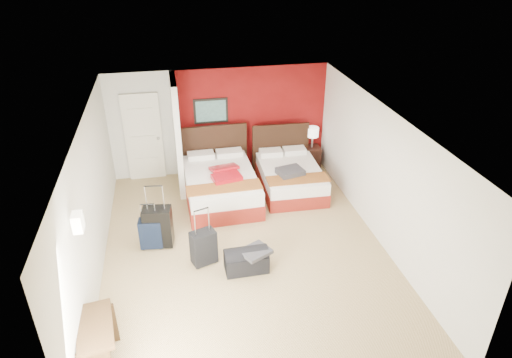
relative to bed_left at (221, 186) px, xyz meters
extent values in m
plane|color=tan|center=(0.20, -1.86, -0.32)|extent=(6.50, 6.50, 0.00)
cube|color=silver|center=(0.20, 1.39, 0.93)|extent=(5.00, 0.04, 2.50)
cube|color=silver|center=(-2.30, -1.86, 0.93)|extent=(0.04, 6.50, 2.50)
cube|color=black|center=(0.00, 1.33, 1.23)|extent=(0.78, 0.03, 0.58)
cube|color=white|center=(-2.18, -3.36, 1.58)|extent=(0.12, 0.20, 0.24)
cube|color=maroon|center=(0.95, 1.37, 0.93)|extent=(3.50, 0.04, 2.50)
cube|color=silver|center=(-0.80, 0.75, 0.93)|extent=(0.12, 1.20, 2.50)
cube|color=silver|center=(-1.55, 1.34, 0.71)|extent=(0.82, 0.06, 2.05)
cube|color=white|center=(0.00, 0.00, 0.00)|extent=(1.52, 2.14, 0.63)
cube|color=white|center=(1.58, 0.11, -0.04)|extent=(1.34, 1.87, 0.55)
cube|color=#A90E19|center=(0.10, -0.10, 0.37)|extent=(0.72, 0.90, 0.10)
cube|color=#3E3E44|center=(1.48, -0.19, 0.30)|extent=(0.61, 0.53, 0.13)
cube|color=black|center=(2.36, 1.07, -0.04)|extent=(0.42, 0.42, 0.55)
cylinder|color=white|center=(2.36, 1.07, 0.49)|extent=(0.31, 0.31, 0.50)
cube|color=black|center=(-1.32, -1.41, 0.06)|extent=(0.55, 0.39, 0.76)
cube|color=black|center=(-0.57, -2.10, -0.01)|extent=(0.48, 0.38, 0.62)
cube|color=black|center=(-1.46, -1.45, -0.04)|extent=(0.43, 0.29, 0.56)
cube|color=black|center=(0.12, -2.42, -0.13)|extent=(0.74, 0.40, 0.37)
cube|color=#38383D|center=(0.27, -2.47, 0.09)|extent=(0.60, 0.57, 0.06)
cube|color=black|center=(-2.11, -3.96, 0.05)|extent=(0.56, 0.92, 0.73)
camera|label=1|loc=(-0.93, -8.42, 4.75)|focal=31.75mm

